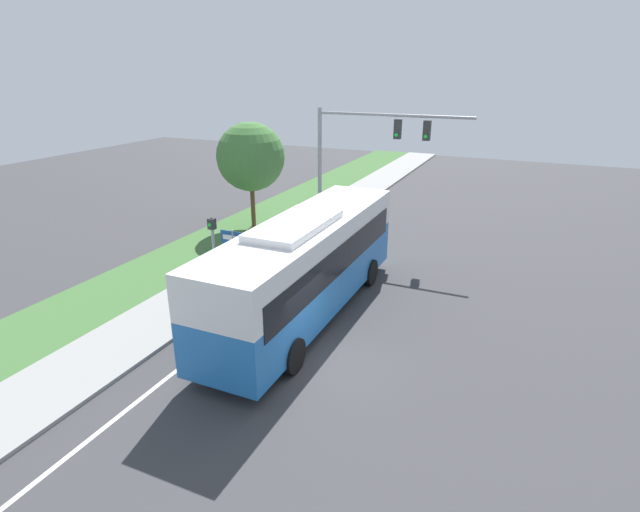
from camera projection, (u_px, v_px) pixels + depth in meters
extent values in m
plane|color=#38383A|center=(317.00, 363.00, 15.08)|extent=(80.00, 80.00, 0.00)
cube|color=gray|center=(156.00, 321.00, 17.43)|extent=(2.80, 80.00, 0.12)
cube|color=#3D6633|center=(89.00, 305.00, 18.66)|extent=(3.60, 80.00, 0.10)
cube|color=silver|center=(218.00, 338.00, 16.46)|extent=(0.14, 30.00, 0.01)
cube|color=#236BB7|center=(307.00, 282.00, 17.61)|extent=(2.54, 11.17, 1.68)
cube|color=white|center=(307.00, 241.00, 17.07)|extent=(2.54, 11.17, 1.38)
cube|color=black|center=(307.00, 254.00, 17.23)|extent=(2.58, 10.28, 1.04)
cube|color=white|center=(295.00, 225.00, 16.07)|extent=(1.78, 3.91, 0.24)
cylinder|color=black|center=(316.00, 263.00, 21.29)|extent=(0.28, 1.08, 1.08)
cylinder|color=black|center=(371.00, 272.00, 20.36)|extent=(0.28, 1.08, 1.08)
cylinder|color=black|center=(223.00, 338.00, 15.37)|extent=(0.28, 1.08, 1.08)
cylinder|color=black|center=(294.00, 356.00, 14.44)|extent=(0.28, 1.08, 1.08)
cylinder|color=#939399|center=(320.00, 173.00, 25.66)|extent=(0.20, 0.20, 6.55)
cylinder|color=#939399|center=(393.00, 115.00, 23.16)|extent=(7.49, 0.14, 0.14)
cube|color=#2D2D2D|center=(398.00, 129.00, 23.29)|extent=(0.32, 0.28, 0.90)
sphere|color=#1ED838|center=(396.00, 135.00, 23.22)|extent=(0.18, 0.18, 0.18)
cube|color=#2D2D2D|center=(427.00, 131.00, 22.76)|extent=(0.32, 0.28, 0.90)
sphere|color=#1ED838|center=(426.00, 136.00, 22.69)|extent=(0.18, 0.18, 0.18)
cylinder|color=#939399|center=(214.00, 251.00, 20.29)|extent=(0.12, 0.12, 2.76)
cube|color=#2D2D2D|center=(212.00, 224.00, 19.88)|extent=(0.28, 0.24, 0.44)
sphere|color=#1ED838|center=(210.00, 225.00, 19.75)|extent=(0.14, 0.14, 0.14)
cylinder|color=#939399|center=(234.00, 261.00, 19.53)|extent=(0.08, 0.08, 2.54)
cube|color=#19478C|center=(236.00, 238.00, 19.14)|extent=(1.38, 0.03, 0.53)
cube|color=white|center=(236.00, 238.00, 19.13)|extent=(1.18, 0.01, 0.19)
cube|color=#B7B29E|center=(198.00, 282.00, 18.95)|extent=(0.66, 0.50, 1.23)
cylinder|color=brown|center=(253.00, 202.00, 27.34)|extent=(0.24, 0.24, 2.75)
sphere|color=#427538|center=(251.00, 157.00, 26.47)|extent=(3.64, 3.64, 3.64)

